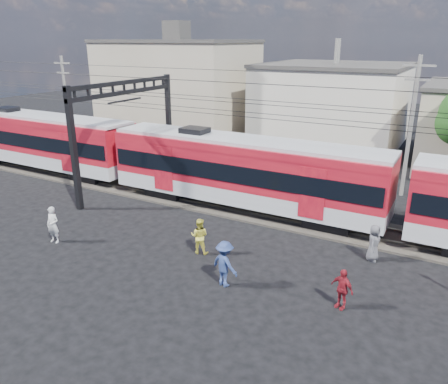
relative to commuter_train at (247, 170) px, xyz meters
The scene contains 15 objects.
ground 8.48m from the commuter_train, 79.57° to the right, with size 120.00×120.00×0.00m, color black.
track_bed 2.77m from the commuter_train, ahead, with size 70.00×3.40×0.12m, color #2D2823.
rail_near 2.77m from the commuter_train, 26.98° to the right, with size 70.00×0.12×0.12m, color #59544C.
rail_far 2.77m from the commuter_train, 26.98° to the left, with size 70.00×0.12×0.12m, color #59544C.
commuter_train is the anchor object (origin of this frame).
catenary 7.68m from the commuter_train, behind, with size 70.00×9.30×7.52m.
building_west 22.41m from the commuter_train, 134.14° to the left, with size 14.28×10.20×9.30m.
building_midwest 19.05m from the commuter_train, 91.59° to the left, with size 12.24×12.24×7.30m.
utility_pole_mid 10.46m from the commuter_train, 43.13° to the left, with size 1.80×0.24×8.50m.
utility_pole_west 21.47m from the commuter_train, 163.71° to the left, with size 1.80×0.24×8.00m.
pedestrian_a 10.51m from the commuter_train, 127.24° to the right, with size 0.66×0.43×1.80m, color silver.
pedestrian_b 6.07m from the commuter_train, 85.29° to the right, with size 0.82×0.64×1.69m, color gold.
pedestrian_c 8.38m from the commuter_train, 69.88° to the right, with size 1.23×0.71×1.91m, color navy.
pedestrian_d 10.28m from the commuter_train, 43.99° to the right, with size 0.92×0.38×1.57m, color maroon.
pedestrian_e 8.21m from the commuter_train, 19.76° to the right, with size 0.82×0.53×1.68m, color #4D4D52.
Camera 1 is at (8.72, -13.15, 9.33)m, focal length 35.00 mm.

